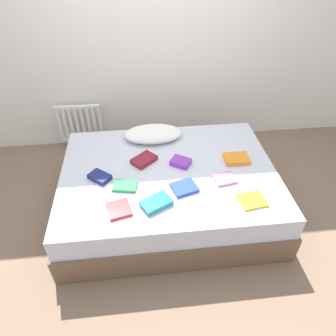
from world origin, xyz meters
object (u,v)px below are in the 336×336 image
textbook_green (125,186)px  pillow (153,134)px  textbook_navy (100,177)px  textbook_purple (181,162)px  textbook_blue (184,188)px  textbook_pink (224,179)px  textbook_maroon (144,160)px  textbook_yellow (252,200)px  textbook_teal (156,203)px  bed (169,190)px  textbook_red (119,209)px  radiator (80,123)px  textbook_orange (236,159)px

textbook_green → pillow: bearing=79.2°
textbook_navy → textbook_purple: 0.75m
textbook_blue → textbook_pink: size_ratio=1.13×
textbook_navy → textbook_pink: textbook_navy is taller
textbook_maroon → textbook_yellow: bearing=-77.3°
pillow → textbook_teal: size_ratio=2.50×
textbook_teal → textbook_navy: (-0.47, 0.38, -0.00)m
bed → textbook_red: textbook_red is taller
textbook_teal → textbook_green: (-0.25, 0.24, -0.01)m
bed → textbook_pink: 0.58m
radiator → textbook_orange: bearing=-35.1°
textbook_pink → textbook_navy: bearing=163.0°
textbook_navy → pillow: bearing=89.1°
textbook_pink → textbook_maroon: bearing=144.0°
textbook_teal → radiator: bearing=88.6°
textbook_navy → textbook_red: bearing=-26.5°
textbook_orange → textbook_purple: 0.53m
bed → textbook_navy: size_ratio=10.63×
textbook_pink → textbook_blue: bearing=-178.1°
pillow → textbook_yellow: (0.74, -1.01, -0.05)m
textbook_navy → textbook_yellow: 1.32m
textbook_teal → textbook_maroon: bearing=69.1°
textbook_red → pillow: bearing=56.8°
textbook_teal → textbook_green: bearing=108.3°
pillow → textbook_orange: bearing=-31.4°
textbook_navy → radiator: bearing=145.3°
textbook_navy → textbook_pink: size_ratio=1.02×
textbook_orange → textbook_pink: (-0.18, -0.26, -0.01)m
textbook_navy → textbook_red: size_ratio=0.99×
textbook_teal → pillow: bearing=59.6°
textbook_yellow → textbook_green: bearing=156.0°
textbook_orange → textbook_red: size_ratio=1.21×
textbook_yellow → radiator: bearing=124.8°
pillow → textbook_purple: bearing=-63.9°
pillow → textbook_purple: (0.23, -0.46, -0.03)m
textbook_blue → textbook_purple: 0.34m
textbook_blue → textbook_purple: size_ratio=1.20×
textbook_yellow → textbook_green: textbook_green is taller
pillow → textbook_navy: size_ratio=3.15×
bed → textbook_orange: 0.71m
textbook_navy → textbook_yellow: bearing=21.8°
textbook_purple → textbook_yellow: (0.51, -0.54, -0.01)m
textbook_navy → textbook_maroon: 0.45m
textbook_orange → textbook_green: size_ratio=1.15×
bed → textbook_green: 0.52m
textbook_green → textbook_teal: bearing=-32.7°
radiator → textbook_yellow: (1.59, -1.68, 0.17)m
textbook_teal → textbook_navy: textbook_teal is taller
textbook_blue → textbook_yellow: textbook_blue is taller
pillow → textbook_navy: 0.78m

